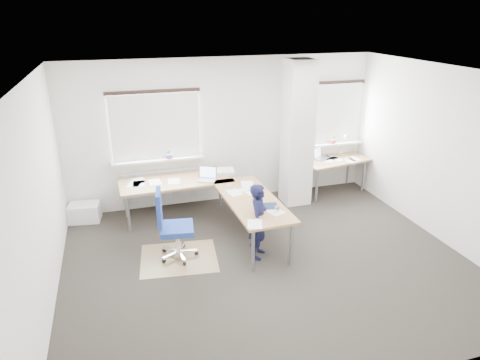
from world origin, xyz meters
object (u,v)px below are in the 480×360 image
object	(u,v)px
desk_main	(214,191)
task_chair	(175,239)
desk_side	(334,161)
person	(259,221)

from	to	relation	value
desk_main	task_chair	size ratio (longest dim) A/B	2.34
desk_side	task_chair	world-z (taller)	desk_side
desk_main	task_chair	xyz separation A→B (m)	(-0.82, -0.80, -0.38)
desk_main	person	size ratio (longest dim) A/B	2.18
desk_side	task_chair	size ratio (longest dim) A/B	1.34
task_chair	person	world-z (taller)	person
task_chair	desk_side	bearing A→B (deg)	33.00
desk_main	desk_side	xyz separation A→B (m)	(2.74, 0.83, -0.01)
desk_side	person	distance (m)	3.04
desk_side	task_chair	bearing A→B (deg)	-165.47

